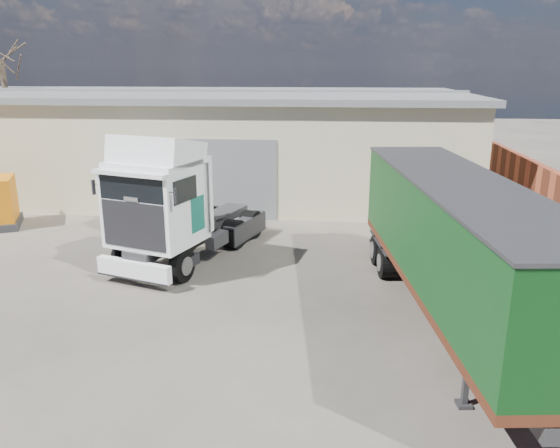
{
  "coord_description": "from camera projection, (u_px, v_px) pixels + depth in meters",
  "views": [
    {
      "loc": [
        2.26,
        -13.34,
        6.69
      ],
      "look_at": [
        0.79,
        3.0,
        1.89
      ],
      "focal_mm": 35.0,
      "sensor_mm": 36.0,
      "label": 1
    }
  ],
  "objects": [
    {
      "name": "panel_van",
      "position": [
        148.0,
        198.0,
        24.21
      ],
      "size": [
        2.47,
        4.98,
        1.96
      ],
      "rotation": [
        0.0,
        0.0,
        -0.11
      ],
      "color": "black",
      "rests_on": "ground"
    },
    {
      "name": "box_trailer",
      "position": [
        455.0,
        238.0,
        14.13
      ],
      "size": [
        3.76,
        11.95,
        3.91
      ],
      "rotation": [
        0.0,
        0.0,
        0.11
      ],
      "color": "#2D2D30",
      "rests_on": "ground"
    },
    {
      "name": "tractor_unit",
      "position": [
        173.0,
        210.0,
        18.48
      ],
      "size": [
        4.62,
        7.23,
        4.63
      ],
      "rotation": [
        0.0,
        0.0,
        -0.32
      ],
      "color": "black",
      "rests_on": "ground"
    },
    {
      "name": "ground",
      "position": [
        241.0,
        321.0,
        14.83
      ],
      "size": [
        120.0,
        120.0,
        0.0
      ],
      "primitive_type": "plane",
      "color": "#2A2722",
      "rests_on": "ground"
    },
    {
      "name": "warehouse",
      "position": [
        178.0,
        141.0,
        29.89
      ],
      "size": [
        30.6,
        12.6,
        5.42
      ],
      "color": "#B6AF8C",
      "rests_on": "ground"
    }
  ]
}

